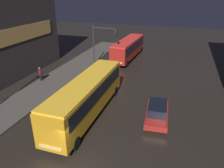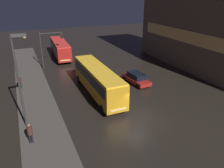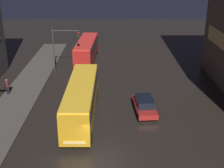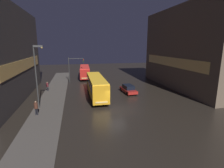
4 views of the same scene
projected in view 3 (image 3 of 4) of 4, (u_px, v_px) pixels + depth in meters
name	position (u px, v px, depth m)	size (l,w,h in m)	color
ground_plane	(100.00, 158.00, 23.34)	(120.00, 120.00, 0.00)	black
sidewalk_left	(18.00, 101.00, 32.64)	(4.00, 48.00, 0.15)	#47423D
bus_near	(82.00, 97.00, 28.64)	(2.50, 11.89, 3.40)	orange
bus_far	(87.00, 48.00, 45.41)	(2.86, 10.91, 3.09)	#AD1E19
car_taxi	(145.00, 105.00, 30.15)	(2.14, 4.73, 1.51)	maroon
pedestrian_mid	(8.00, 85.00, 33.84)	(0.55, 0.55, 1.74)	black
traffic_light_main	(64.00, 43.00, 39.93)	(3.57, 0.35, 5.85)	#2D2D2D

